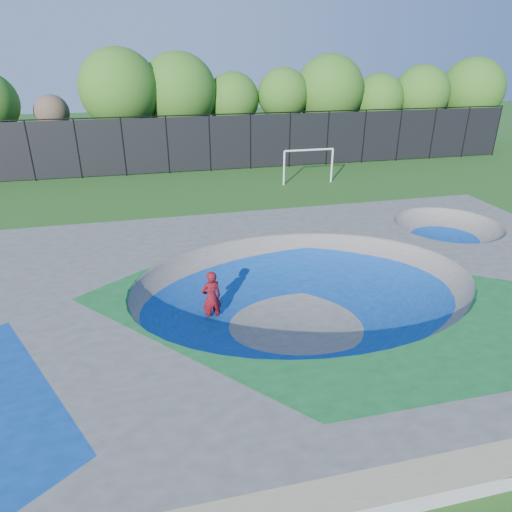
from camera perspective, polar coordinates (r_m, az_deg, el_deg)
The scene contains 7 objects.
ground at distance 15.17m, azimuth 5.90°, elevation -8.03°, with size 120.00×120.00×0.00m, color #205116.
skate_deck at distance 14.78m, azimuth 6.02°, elevation -5.57°, with size 22.00×14.00×1.50m, color gray.
skater at distance 14.58m, azimuth -5.60°, elevation -5.22°, with size 0.67×0.44×1.84m, color red.
skateboard at distance 15.04m, azimuth -5.47°, elevation -8.19°, with size 0.78×0.22×0.05m, color black.
soccer_goal at distance 30.65m, azimuth 6.59°, elevation 11.87°, with size 3.44×0.12×2.27m.
fence at distance 33.88m, azimuth -5.80°, elevation 13.97°, with size 48.09×0.09×4.04m.
treeline at distance 38.31m, azimuth -5.12°, elevation 19.44°, with size 54.46×7.15×8.42m.
Camera 1 is at (-4.45, -12.05, 8.06)m, focal length 32.00 mm.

